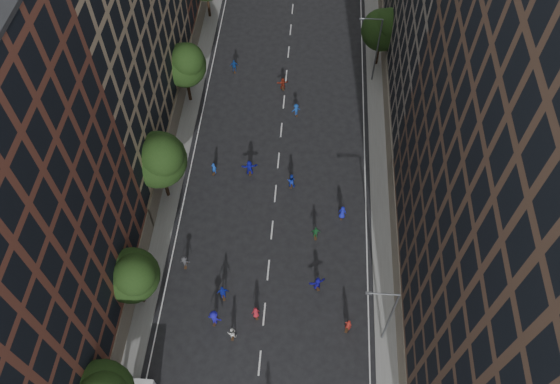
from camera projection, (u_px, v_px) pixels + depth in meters
The scene contains 26 objects.
ground at pixel (284, 105), 65.04m from camera, with size 240.00×240.00×0.00m, color black.
sidewalk_left at pixel (194, 58), 69.80m from camera, with size 4.00×105.00×0.15m, color slate.
sidewalk_right at pixel (382, 67), 68.82m from camera, with size 4.00×105.00×0.15m, color slate.
bldg_left_b at pixel (71, 0), 49.07m from camera, with size 14.00×26.00×34.00m, color #937D60.
bldg_right_a at pixel (553, 201), 35.15m from camera, with size 14.00×30.00×36.00m, color #4A3427.
tree_left_1 at pixel (133, 275), 45.87m from camera, with size 4.80×4.80×8.21m.
tree_left_2 at pixel (159, 159), 52.12m from camera, with size 5.60×5.60×9.45m.
tree_left_3 at pixel (185, 64), 60.66m from camera, with size 5.00×5.00×8.58m.
tree_right_a at pixel (384, 28), 64.51m from camera, with size 5.00×5.00×8.39m.
streetlamp_near at pixel (388, 315), 44.23m from camera, with size 2.64×0.22×9.06m.
streetlamp_far at pixel (376, 47), 63.29m from camera, with size 2.64×0.22×9.06m.
skater_3 at pixel (214, 318), 48.49m from camera, with size 1.26×0.72×1.95m, color #171297.
skater_4 at pixel (223, 292), 49.93m from camera, with size 1.13×0.47×1.93m, color #1524AD.
skater_5 at pixel (317, 283), 50.58m from camera, with size 1.58×0.50×1.71m, color #1B14AA.
skater_6 at pixel (256, 313), 49.03m from camera, with size 0.73×0.48×1.50m, color #A41B27.
skater_7 at pixel (348, 325), 48.21m from camera, with size 0.63×0.42×1.74m, color maroon.
skater_8 at pixel (232, 333), 47.87m from camera, with size 0.79×0.61×1.62m, color silver.
skater_9 at pixel (185, 262), 52.01m from camera, with size 0.97×0.56×1.50m, color #36373B.
skater_10 at pixel (316, 233), 53.79m from camera, with size 0.97×0.40×1.65m, color #1D612F.
skater_11 at pixel (250, 168), 58.33m from camera, with size 1.77×0.56×1.91m, color #171ABC.
skater_12 at pixel (342, 213), 55.15m from camera, with size 0.81×0.53×1.67m, color #161CB7.
skater_13 at pixel (214, 168), 58.50m from camera, with size 0.57×0.37×1.55m, color blue.
skater_14 at pixel (291, 181), 57.39m from camera, with size 0.87×0.68×1.80m, color #162FB4.
skater_15 at pixel (296, 110), 63.50m from camera, with size 1.00×0.58×1.55m, color #13409F.
skater_16 at pixel (234, 66), 67.70m from camera, with size 1.02×0.42×1.74m, color navy.
skater_17 at pixel (283, 84), 66.03m from camera, with size 1.43×0.46×1.55m, color maroon.
Camera 1 is at (2.84, -6.05, 47.01)m, focal length 35.00 mm.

